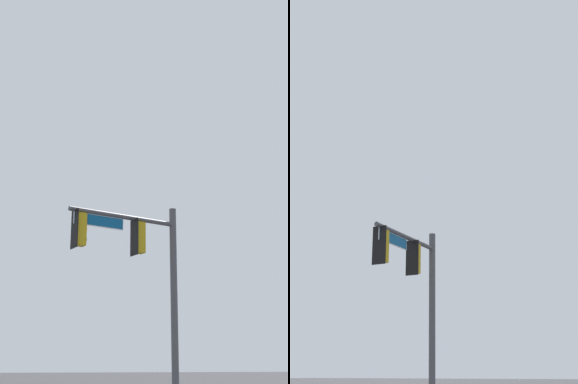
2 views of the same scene
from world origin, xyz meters
TOP-DOWN VIEW (x-y plane):
  - signal_pole_near at (-6.98, -7.21)m, footprint 4.26×0.78m

SIDE VIEW (x-z plane):
  - signal_pole_near at x=-6.98m, z-range 1.26..8.35m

